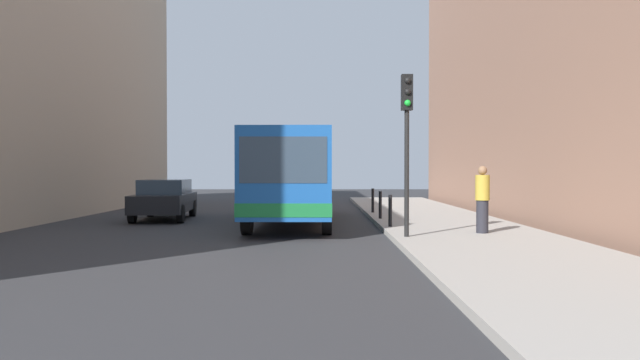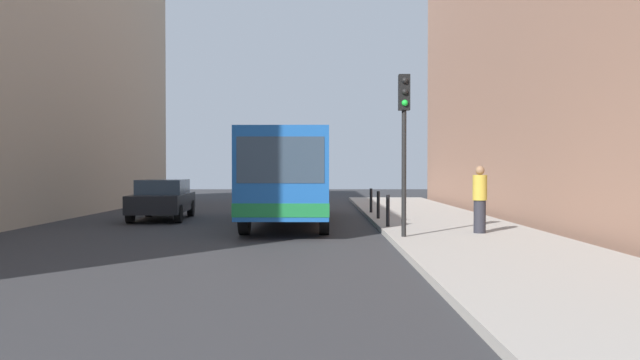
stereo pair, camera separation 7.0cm
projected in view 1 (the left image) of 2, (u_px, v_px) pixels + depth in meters
ground_plane at (271, 235)px, 17.22m from camera, size 80.00×80.00×0.00m
sidewalk at (461, 232)px, 17.23m from camera, size 4.40×40.00×0.15m
building_right at (610, 10)px, 21.12m from camera, size 7.00×32.00×14.76m
bus at (292, 173)px, 21.21m from camera, size 2.57×11.03×3.00m
car_beside_bus at (163, 198)px, 22.48m from camera, size 2.11×4.51×1.48m
traffic_light at (405, 124)px, 15.36m from camera, size 0.28×0.33×4.10m
bollard_near at (389, 211)px, 18.14m from camera, size 0.11×0.11×0.95m
bollard_mid at (379, 205)px, 21.13m from camera, size 0.11×0.11×0.95m
bollard_far at (371, 200)px, 24.13m from camera, size 0.11×0.11×0.95m
pedestrian_near_signal at (481, 199)px, 16.30m from camera, size 0.38×0.38×1.80m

